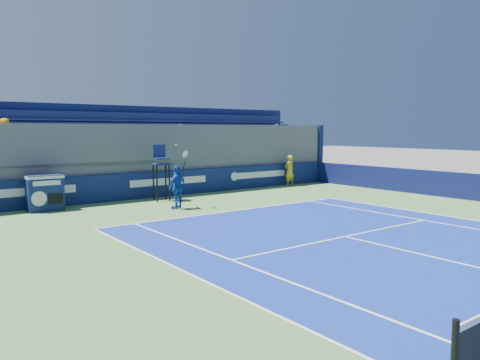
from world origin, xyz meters
TOP-DOWN VIEW (x-y plane):
  - ball_person at (7.29, 16.56)m, footprint 0.64×0.43m
  - back_hoarding at (0.00, 17.10)m, footprint 20.40×0.21m
  - match_clock at (-5.78, 16.36)m, footprint 1.33×0.75m
  - umpire_chair at (-0.96, 16.00)m, footprint 0.83×0.83m
  - tennis_player at (-1.47, 13.66)m, footprint 1.10×0.78m
  - stadium_seating at (-0.02, 19.15)m, footprint 21.00×4.05m

SIDE VIEW (x-z plane):
  - back_hoarding at x=0.00m, z-range 0.00..1.20m
  - match_clock at x=-5.78m, z-range 0.04..1.44m
  - ball_person at x=7.29m, z-range 0.01..1.73m
  - tennis_player at x=-1.47m, z-range -0.41..2.17m
  - umpire_chair at x=-0.96m, z-range 0.29..2.77m
  - stadium_seating at x=-0.02m, z-range -0.37..4.03m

